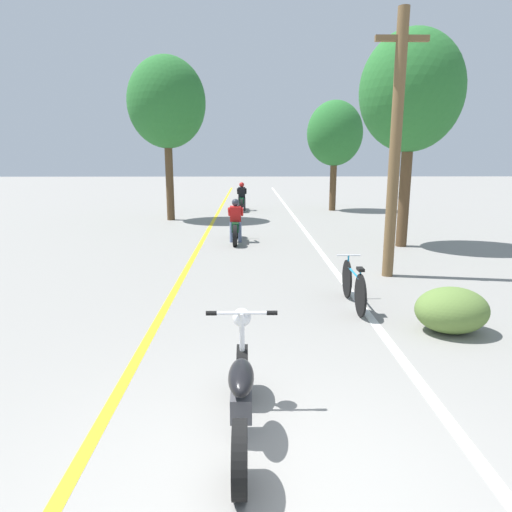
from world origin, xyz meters
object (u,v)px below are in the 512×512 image
Objects in this scene: motorcycle_foreground at (241,394)px; bicycle_parked at (353,285)px; utility_pole at (395,145)px; roadside_tree_right_far at (335,134)px; motorcycle_rider_far at (242,200)px; roadside_tree_left at (167,103)px; roadside_tree_right_near at (411,93)px; motorcycle_rider_lead at (236,226)px.

motorcycle_foreground is 1.16× the size of bicycle_parked.
motorcycle_foreground is at bearing -116.72° from bicycle_parked.
utility_pole is 7.19m from motorcycle_foreground.
motorcycle_rider_far is (-4.52, -0.04, -3.17)m from roadside_tree_right_far.
roadside_tree_left reaches higher than bicycle_parked.
utility_pole is 0.85× the size of roadside_tree_left.
motorcycle_foreground is 18.77m from motorcycle_rider_far.
roadside_tree_right_far is at bearing 85.31° from utility_pole.
roadside_tree_left is at bearing 142.88° from roadside_tree_right_near.
roadside_tree_right_near reaches higher than bicycle_parked.
motorcycle_foreground is at bearing -116.19° from roadside_tree_right_near.
motorcycle_rider_far is 1.20× the size of bicycle_parked.
roadside_tree_right_near is 3.41× the size of bicycle_parked.
motorcycle_foreground is 10.19m from motorcycle_rider_lead.
roadside_tree_right_near is 11.22m from motorcycle_foreground.
utility_pole reaches higher than motorcycle_rider_lead.
roadside_tree_left reaches higher than motorcycle_foreground.
roadside_tree_left is at bearing -155.38° from roadside_tree_right_far.
bicycle_parked is at bearing -65.88° from roadside_tree_left.
roadside_tree_right_near reaches higher than motorcycle_rider_far.
motorcycle_rider_far is at bearing 98.42° from bicycle_parked.
roadside_tree_left is 6.15m from motorcycle_rider_far.
roadside_tree_right_near is 0.92× the size of roadside_tree_left.
bicycle_parked is (2.21, -14.93, -0.15)m from motorcycle_rider_far.
roadside_tree_left is at bearing -131.13° from motorcycle_rider_far.
roadside_tree_right_near reaches higher than motorcycle_rider_lead.
roadside_tree_right_far is 19.55m from motorcycle_foreground.
motorcycle_rider_lead is 1.18× the size of bicycle_parked.
roadside_tree_right_near is 2.84× the size of motorcycle_rider_far.
roadside_tree_right_near is 2.93× the size of motorcycle_foreground.
roadside_tree_right_far is 2.96× the size of bicycle_parked.
utility_pole is 3.50m from bicycle_parked.
roadside_tree_left is at bearing 124.31° from utility_pole.
motorcycle_rider_far is 15.09m from bicycle_parked.
roadside_tree_right_near is at bearing -87.63° from roadside_tree_right_far.
roadside_tree_left reaches higher than utility_pole.
roadside_tree_right_near is at bearing -8.75° from motorcycle_rider_lead.
bicycle_parked is at bearing 63.28° from motorcycle_foreground.
bicycle_parked is (1.93, 3.84, -0.04)m from motorcycle_foreground.
motorcycle_foreground reaches higher than bicycle_parked.
utility_pole reaches higher than bicycle_parked.
roadside_tree_right_far reaches higher than motorcycle_foreground.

